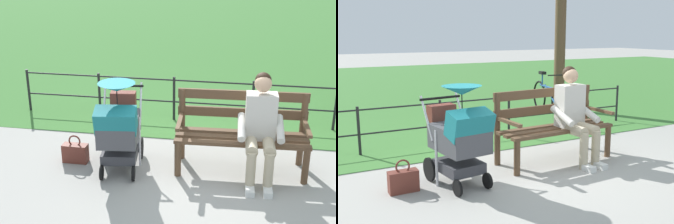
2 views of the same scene
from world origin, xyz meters
The scene contains 7 objects.
ground_plane centered at (0.00, 0.00, 0.00)m, with size 60.00×60.00×0.00m, color #9E9B93.
grass_lawn centered at (0.00, -8.80, 0.00)m, with size 40.00×16.00×0.01m, color #3D7533.
park_bench centered at (-0.47, -0.12, 0.53)m, with size 1.62×0.67×0.96m.
person_on_bench centered at (-0.69, 0.11, 0.68)m, with size 0.55×0.74×1.28m.
stroller centered at (0.99, 0.20, 0.59)m, with size 0.60×0.94×1.15m.
handbag centered at (1.61, 0.10, 0.13)m, with size 0.32×0.14×0.37m.
park_fence centered at (0.00, -1.55, 0.41)m, with size 6.05×0.04×0.70m.
Camera 1 is at (-0.51, 5.29, 2.80)m, focal length 50.73 mm.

